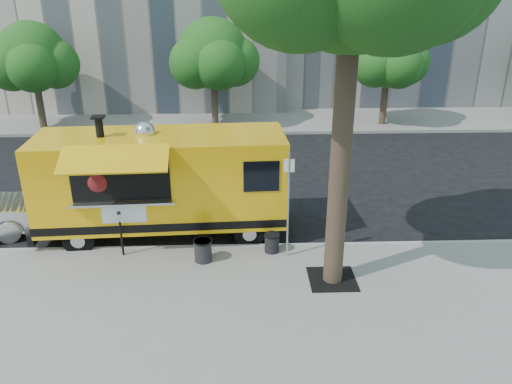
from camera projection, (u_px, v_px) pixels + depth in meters
ground at (232, 235)px, 15.30m from camera, size 120.00×120.00×0.00m
sidewalk at (230, 312)px, 11.59m from camera, size 60.00×6.00×0.15m
curb at (231, 248)px, 14.42m from camera, size 60.00×0.14×0.16m
far_sidewalk at (234, 121)px, 27.72m from camera, size 60.00×5.00×0.15m
tree_well at (332, 279)px, 12.75m from camera, size 1.20×1.20×0.02m
far_tree_a at (32, 57)px, 24.85m from camera, size 3.42×3.42×5.36m
far_tree_b at (213, 54)px, 25.50m from camera, size 3.60×3.60×5.50m
far_tree_c at (388, 56)px, 25.56m from camera, size 3.24×3.24×5.21m
sign_post at (288, 199)px, 13.21m from camera, size 0.28×0.06×3.00m
parking_meter at (120, 228)px, 13.58m from camera, size 0.11×0.11×1.33m
food_truck at (162, 181)px, 14.71m from camera, size 7.60×3.76×3.71m
trash_bin_left at (203, 250)px, 13.49m from camera, size 0.51×0.51×0.61m
trash_bin_right at (272, 242)px, 13.97m from camera, size 0.45×0.45×0.54m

